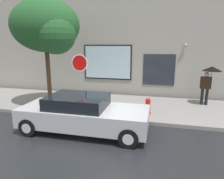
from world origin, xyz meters
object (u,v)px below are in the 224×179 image
at_px(parked_car, 83,114).
at_px(street_tree, 47,27).
at_px(fire_hydrant, 148,106).
at_px(stop_sign, 80,71).
at_px(pedestrian_with_umbrella, 210,75).

xyz_separation_m(parked_car, street_tree, (-2.50, 2.18, 3.23)).
height_order(fire_hydrant, street_tree, street_tree).
height_order(parked_car, stop_sign, stop_sign).
bearing_deg(parked_car, stop_sign, 113.99).
distance_m(parked_car, pedestrian_with_umbrella, 6.56).
bearing_deg(stop_sign, pedestrian_with_umbrella, 21.31).
height_order(fire_hydrant, pedestrian_with_umbrella, pedestrian_with_umbrella).
bearing_deg(stop_sign, fire_hydrant, 5.17).
height_order(parked_car, pedestrian_with_umbrella, pedestrian_with_umbrella).
relative_size(fire_hydrant, street_tree, 0.14).
distance_m(fire_hydrant, pedestrian_with_umbrella, 3.66).
xyz_separation_m(street_tree, stop_sign, (1.71, -0.40, -1.94)).
relative_size(street_tree, stop_sign, 1.97).
bearing_deg(pedestrian_with_umbrella, stop_sign, -158.69).
relative_size(parked_car, stop_sign, 1.80).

